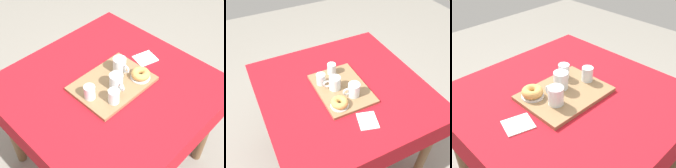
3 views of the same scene
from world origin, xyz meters
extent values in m
plane|color=gray|center=(0.00, 0.00, 0.00)|extent=(6.00, 6.00, 0.00)
cube|color=#A8141E|center=(0.00, 0.00, 0.75)|extent=(1.10, 1.10, 0.03)
cube|color=#A8141E|center=(0.00, -0.55, 0.67)|extent=(1.10, 0.01, 0.14)
cube|color=#A8141E|center=(0.00, 0.55, 0.67)|extent=(1.10, 0.01, 0.14)
cube|color=#A8141E|center=(-0.55, 0.00, 0.67)|extent=(0.01, 1.10, 0.14)
cube|color=#A8141E|center=(0.55, 0.00, 0.67)|extent=(0.01, 1.10, 0.14)
cylinder|color=brown|center=(0.46, -0.46, 0.37)|extent=(0.06, 0.06, 0.74)
cylinder|color=brown|center=(-0.46, 0.46, 0.37)|extent=(0.06, 0.06, 0.74)
cylinder|color=brown|center=(0.46, 0.46, 0.37)|extent=(0.06, 0.06, 0.74)
cube|color=olive|center=(0.01, -0.02, 0.77)|extent=(0.44, 0.32, 0.02)
cylinder|color=white|center=(0.00, -0.06, 0.83)|extent=(0.08, 0.08, 0.09)
cylinder|color=#5B230A|center=(0.00, -0.06, 0.82)|extent=(0.07, 0.07, 0.07)
torus|color=white|center=(-0.01, -0.11, 0.83)|extent=(0.03, 0.06, 0.05)
cylinder|color=white|center=(0.11, 0.02, 0.83)|extent=(0.08, 0.08, 0.09)
cylinder|color=#5B230A|center=(0.11, 0.02, 0.82)|extent=(0.07, 0.07, 0.07)
torus|color=white|center=(0.11, -0.03, 0.83)|extent=(0.01, 0.05, 0.05)
cylinder|color=white|center=(-0.08, -0.12, 0.82)|extent=(0.06, 0.06, 0.08)
cylinder|color=silver|center=(-0.08, -0.12, 0.80)|extent=(0.05, 0.05, 0.03)
cylinder|color=white|center=(-0.15, -0.01, 0.82)|extent=(0.06, 0.06, 0.08)
cylinder|color=silver|center=(-0.15, -0.01, 0.81)|extent=(0.05, 0.05, 0.05)
cylinder|color=silver|center=(0.15, -0.10, 0.79)|extent=(0.11, 0.11, 0.01)
torus|color=tan|center=(0.15, -0.10, 0.81)|extent=(0.11, 0.11, 0.04)
cube|color=white|center=(0.32, 0.00, 0.77)|extent=(0.16, 0.14, 0.01)
camera|label=1|loc=(-0.84, -0.86, 1.96)|focal=47.98mm
camera|label=2|loc=(1.06, -0.56, 1.89)|focal=38.82mm
camera|label=3|loc=(0.83, 0.81, 1.61)|focal=44.69mm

